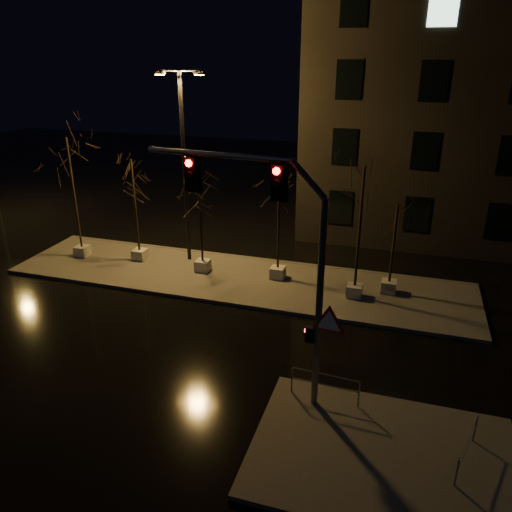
% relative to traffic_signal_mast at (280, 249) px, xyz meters
% --- Properties ---
extents(ground, '(90.00, 90.00, 0.00)m').
position_rel_traffic_signal_mast_xyz_m(ground, '(-4.13, 1.86, -5.05)').
color(ground, black).
rests_on(ground, ground).
extents(median, '(22.00, 5.00, 0.15)m').
position_rel_traffic_signal_mast_xyz_m(median, '(-4.13, 7.86, -4.97)').
color(median, '#4C4944').
rests_on(median, ground).
extents(sidewalk_corner, '(7.00, 5.00, 0.15)m').
position_rel_traffic_signal_mast_xyz_m(sidewalk_corner, '(3.37, -1.64, -4.97)').
color(sidewalk_corner, '#4C4944').
rests_on(sidewalk_corner, ground).
extents(tree_0, '(1.80, 1.80, 6.33)m').
position_rel_traffic_signal_mast_xyz_m(tree_0, '(-12.68, 7.97, -0.10)').
color(tree_0, '#B5B3A8').
rests_on(tree_0, median).
extents(tree_1, '(1.80, 1.80, 5.34)m').
position_rel_traffic_signal_mast_xyz_m(tree_1, '(-9.56, 8.43, -0.85)').
color(tree_1, '#B5B3A8').
rests_on(tree_1, median).
extents(tree_2, '(1.80, 1.80, 4.60)m').
position_rel_traffic_signal_mast_xyz_m(tree_2, '(-5.91, 8.08, -1.41)').
color(tree_2, '#B5B3A8').
rests_on(tree_2, median).
extents(tree_3, '(1.80, 1.80, 4.69)m').
position_rel_traffic_signal_mast_xyz_m(tree_3, '(-2.19, 8.36, -1.34)').
color(tree_3, '#B5B3A8').
rests_on(tree_3, median).
extents(tree_4, '(1.80, 1.80, 5.93)m').
position_rel_traffic_signal_mast_xyz_m(tree_4, '(1.52, 7.48, -0.40)').
color(tree_4, '#B5B3A8').
rests_on(tree_4, median).
extents(tree_5, '(1.80, 1.80, 4.23)m').
position_rel_traffic_signal_mast_xyz_m(tree_5, '(2.93, 8.35, -1.69)').
color(tree_5, '#B5B3A8').
rests_on(tree_5, median).
extents(traffic_signal_mast, '(6.09, 0.66, 7.46)m').
position_rel_traffic_signal_mast_xyz_m(traffic_signal_mast, '(0.00, 0.00, 0.00)').
color(traffic_signal_mast, slate).
rests_on(traffic_signal_mast, sidewalk_corner).
extents(streetlight_main, '(2.31, 0.55, 9.22)m').
position_rel_traffic_signal_mast_xyz_m(streetlight_main, '(-7.16, 9.26, 0.42)').
color(streetlight_main, black).
rests_on(streetlight_main, median).
extents(guard_rail_a, '(2.14, 0.17, 0.93)m').
position_rel_traffic_signal_mast_xyz_m(guard_rail_a, '(1.47, 0.16, -4.29)').
color(guard_rail_a, slate).
rests_on(guard_rail_a, sidewalk_corner).
extents(guard_rail_b, '(0.62, 1.82, 0.90)m').
position_rel_traffic_signal_mast_xyz_m(guard_rail_b, '(5.44, -1.30, -4.31)').
color(guard_rail_b, slate).
rests_on(guard_rail_b, sidewalk_corner).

